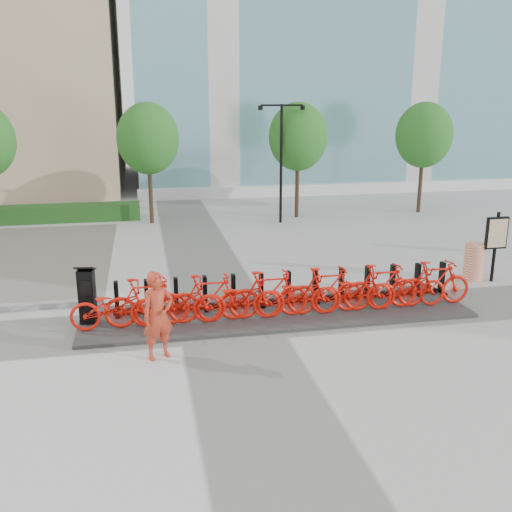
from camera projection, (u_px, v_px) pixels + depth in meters
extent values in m
plane|color=#9F9F9B|center=(228.00, 322.00, 13.71)|extent=(120.00, 120.00, 0.00)
cube|color=#22491C|center=(71.00, 213.00, 25.15)|extent=(6.00, 1.20, 0.70)
cylinder|color=brown|center=(150.00, 189.00, 24.37)|extent=(0.18, 0.18, 3.00)
ellipsoid|color=#2C5221|center=(148.00, 139.00, 23.82)|extent=(2.60, 2.60, 2.99)
cylinder|color=brown|center=(297.00, 184.00, 25.61)|extent=(0.18, 0.18, 3.00)
ellipsoid|color=#2C5221|center=(298.00, 137.00, 25.05)|extent=(2.60, 2.60, 2.99)
cylinder|color=brown|center=(420.00, 181.00, 26.75)|extent=(0.18, 0.18, 3.00)
ellipsoid|color=#2C5221|center=(424.00, 135.00, 26.19)|extent=(2.60, 2.60, 2.99)
cylinder|color=black|center=(281.00, 165.00, 24.21)|extent=(0.12, 0.12, 5.00)
cube|color=black|center=(271.00, 105.00, 23.47)|extent=(0.90, 0.08, 0.08)
cube|color=black|center=(292.00, 105.00, 23.64)|extent=(0.90, 0.08, 0.08)
cylinder|color=black|center=(261.00, 108.00, 23.41)|extent=(0.20, 0.20, 0.18)
cylinder|color=black|center=(303.00, 108.00, 23.76)|extent=(0.20, 0.20, 0.18)
cube|color=#333333|center=(277.00, 313.00, 14.23)|extent=(9.60, 2.40, 0.08)
imported|color=red|center=(115.00, 307.00, 13.01)|extent=(2.02, 0.71, 1.06)
imported|color=red|center=(147.00, 302.00, 13.13)|extent=(1.96, 0.55, 1.18)
imported|color=red|center=(178.00, 302.00, 13.28)|extent=(2.02, 0.71, 1.06)
imported|color=red|center=(209.00, 298.00, 13.40)|extent=(1.96, 0.55, 1.18)
imported|color=red|center=(239.00, 298.00, 13.56)|extent=(2.02, 0.71, 1.06)
imported|color=red|center=(269.00, 294.00, 13.68)|extent=(1.96, 0.55, 1.18)
imported|color=red|center=(298.00, 294.00, 13.83)|extent=(2.02, 0.71, 1.06)
imported|color=red|center=(326.00, 290.00, 13.95)|extent=(1.96, 0.55, 1.18)
imported|color=red|center=(354.00, 291.00, 14.10)|extent=(2.02, 0.71, 1.06)
imported|color=red|center=(381.00, 287.00, 14.23)|extent=(1.96, 0.55, 1.18)
imported|color=red|center=(408.00, 287.00, 14.38)|extent=(2.02, 0.71, 1.06)
imported|color=red|center=(434.00, 283.00, 14.50)|extent=(1.96, 0.55, 1.18)
cube|color=black|center=(87.00, 297.00, 13.33)|extent=(0.41, 0.36, 1.29)
cube|color=black|center=(85.00, 268.00, 13.15)|extent=(0.49, 0.43, 0.17)
cube|color=black|center=(86.00, 288.00, 13.11)|extent=(0.26, 0.06, 0.36)
imported|color=#B0341D|center=(158.00, 315.00, 11.62)|extent=(0.80, 0.68, 1.86)
cylinder|color=#ED4501|center=(474.00, 262.00, 16.84)|extent=(0.71, 0.71, 1.10)
cylinder|color=black|center=(495.00, 247.00, 16.56)|extent=(0.09, 0.09, 2.07)
cube|color=black|center=(497.00, 233.00, 16.44)|extent=(0.68, 0.11, 0.94)
cube|color=tan|center=(498.00, 233.00, 16.39)|extent=(0.58, 0.03, 0.83)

